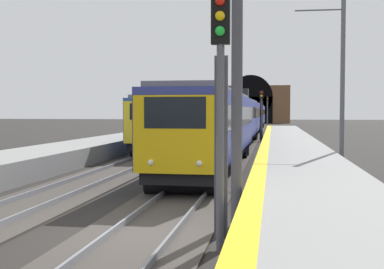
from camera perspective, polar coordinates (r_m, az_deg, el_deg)
name	(u,v)px	position (r m, az deg, el deg)	size (l,w,h in m)	color
ground_plane	(143,238)	(12.00, -5.46, -11.34)	(320.00, 320.00, 0.00)	#282623
platform_right	(325,223)	(11.58, 14.47, -9.46)	(112.00, 3.61, 0.97)	gray
platform_right_edge_strip	(252,198)	(11.44, 6.67, -7.04)	(112.00, 0.50, 0.01)	yellow
track_main_line	(143,236)	(11.99, -5.46, -11.15)	(160.00, 3.13, 0.21)	#423D38
train_main_approaching	(244,117)	(52.96, 5.79, 1.89)	(74.70, 3.10, 4.76)	navy
train_adjacent_platform	(197,118)	(50.07, 0.56, 1.87)	(41.54, 3.17, 4.74)	#264C99
railway_signal_near	(221,96)	(10.52, 3.18, 4.30)	(0.39, 0.38, 5.29)	#4C4C54
railway_signal_mid	(261,112)	(48.19, 7.69, 2.54)	(0.39, 0.38, 4.78)	#38383D
railway_signal_far	(267,109)	(102.11, 8.36, 2.87)	(0.39, 0.38, 5.74)	#4C4C54
overhead_signal_gantry	(75,11)	(14.03, -12.89, 13.22)	(0.70, 8.70, 7.28)	#3F3F47
tunnel_portal	(251,104)	(120.84, 6.53, 3.35)	(2.51, 18.04, 11.18)	brown
catenary_mast_near	(342,82)	(26.01, 16.25, 5.66)	(0.22, 2.41, 8.37)	#595B60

